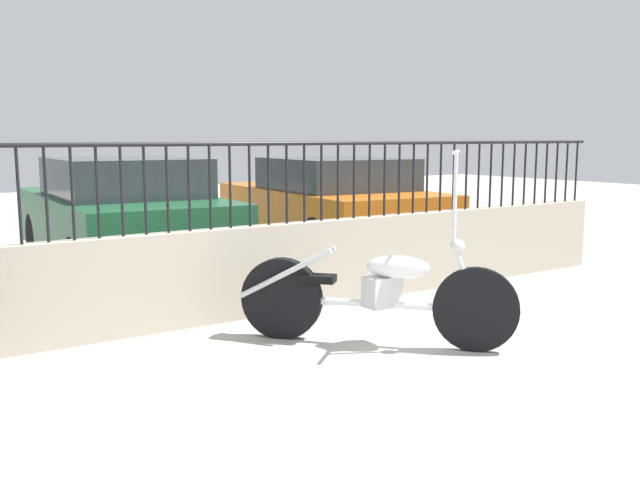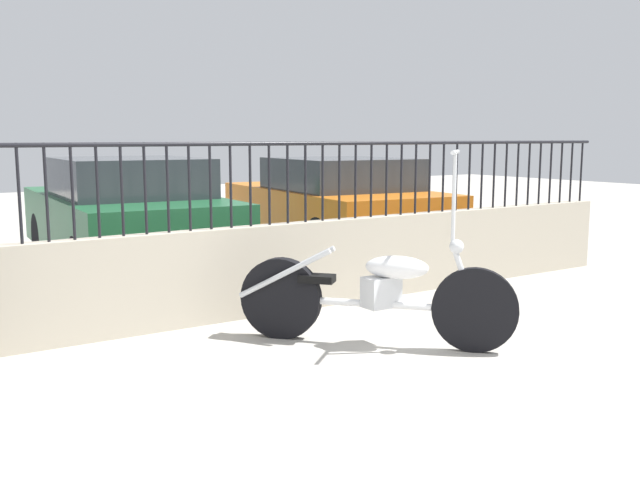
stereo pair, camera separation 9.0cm
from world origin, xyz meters
name	(u,v)px [view 1 (the left image)]	position (x,y,z in m)	size (l,w,h in m)	color
ground_plane	(505,442)	(0.00, 0.00, 0.00)	(40.00, 40.00, 0.00)	#ADA89E
low_wall	(232,274)	(0.00, 3.17, 0.41)	(9.88, 0.18, 0.82)	#B2A893
fence_railing	(230,170)	(0.00, 3.17, 1.33)	(9.88, 0.04, 0.75)	black
motorcycle_white	(363,293)	(0.50, 1.90, 0.41)	(1.56, 1.72, 1.53)	black
car_green	(122,215)	(-0.05, 5.91, 0.70)	(1.95, 4.08, 1.38)	black
car_orange	(331,203)	(3.02, 5.93, 0.68)	(2.21, 4.09, 1.32)	black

